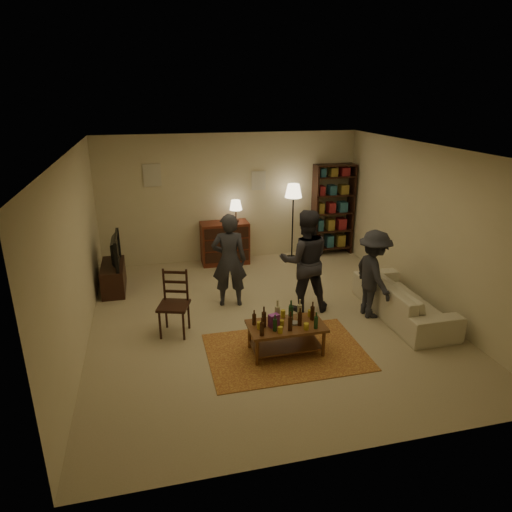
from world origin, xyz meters
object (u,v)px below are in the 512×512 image
object	(u,v)px
dresser	(225,242)
person_left	(229,260)
bookshelf	(333,209)
person_by_sofa	(373,274)
floor_lamp	(293,196)
dining_chair	(174,300)
person_right	(305,261)
coffee_table	(286,327)
tv_stand	(113,270)
sofa	(403,299)

from	to	relation	value
dresser	person_left	world-z (taller)	person_left
bookshelf	person_by_sofa	distance (m)	3.10
floor_lamp	dining_chair	bearing A→B (deg)	-135.25
person_right	coffee_table	bearing A→B (deg)	69.68
floor_lamp	dresser	bearing A→B (deg)	177.53
coffee_table	tv_stand	distance (m)	3.73
dresser	person_by_sofa	xyz separation A→B (m)	(1.89, -2.97, 0.25)
sofa	floor_lamp	bearing A→B (deg)	16.81
coffee_table	person_right	bearing A→B (deg)	60.74
floor_lamp	sofa	world-z (taller)	floor_lamp
sofa	coffee_table	bearing A→B (deg)	105.75
coffee_table	dining_chair	bearing A→B (deg)	146.49
dining_chair	dresser	distance (m)	3.04
bookshelf	floor_lamp	size ratio (longest dim) A/B	1.22
coffee_table	dining_chair	distance (m)	1.75
floor_lamp	person_left	xyz separation A→B (m)	(-1.75, -1.95, -0.59)
floor_lamp	person_by_sofa	size ratio (longest dim) A/B	1.14
bookshelf	dining_chair	bearing A→B (deg)	-142.50
bookshelf	coffee_table	bearing A→B (deg)	-120.55
person_left	sofa	bearing A→B (deg)	166.76
coffee_table	person_right	size ratio (longest dim) A/B	0.62
person_left	dresser	bearing A→B (deg)	-88.78
bookshelf	floor_lamp	bearing A→B (deg)	-172.34
bookshelf	floor_lamp	world-z (taller)	bookshelf
tv_stand	floor_lamp	world-z (taller)	floor_lamp
person_right	sofa	bearing A→B (deg)	165.67
coffee_table	floor_lamp	size ratio (longest dim) A/B	0.64
tv_stand	person_by_sofa	distance (m)	4.64
bookshelf	person_left	bearing A→B (deg)	-142.53
dining_chair	person_left	xyz separation A→B (m)	(0.98, 0.75, 0.28)
sofa	person_left	xyz separation A→B (m)	(-2.67, 1.10, 0.51)
dresser	person_by_sofa	distance (m)	3.53
tv_stand	person_left	distance (m)	2.30
coffee_table	floor_lamp	bearing A→B (deg)	70.83
person_left	person_by_sofa	world-z (taller)	person_left
dresser	person_right	bearing A→B (deg)	-69.97
dresser	coffee_table	bearing A→B (deg)	-87.01
coffee_table	dining_chair	xyz separation A→B (m)	(-1.45, 0.96, 0.14)
dresser	floor_lamp	world-z (taller)	floor_lamp
person_left	person_by_sofa	distance (m)	2.37
person_left	coffee_table	bearing A→B (deg)	114.54
tv_stand	bookshelf	distance (m)	4.84
coffee_table	sofa	distance (m)	2.28
dining_chair	sofa	xyz separation A→B (m)	(3.65, -0.34, -0.23)
bookshelf	person_right	world-z (taller)	bookshelf
dresser	dining_chair	bearing A→B (deg)	-114.44
dining_chair	person_right	xyz separation A→B (m)	(2.16, 0.30, 0.33)
sofa	person_right	xyz separation A→B (m)	(-1.49, 0.64, 0.56)
dresser	person_left	size ratio (longest dim) A/B	0.84
sofa	person_by_sofa	world-z (taller)	person_by_sofa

